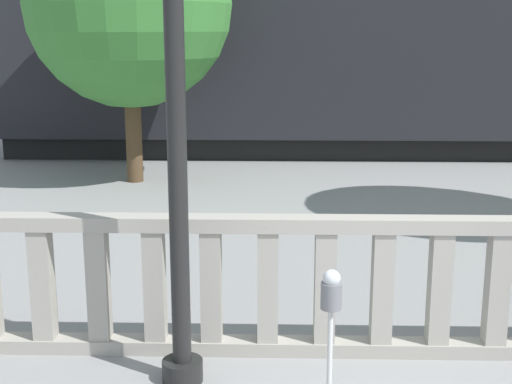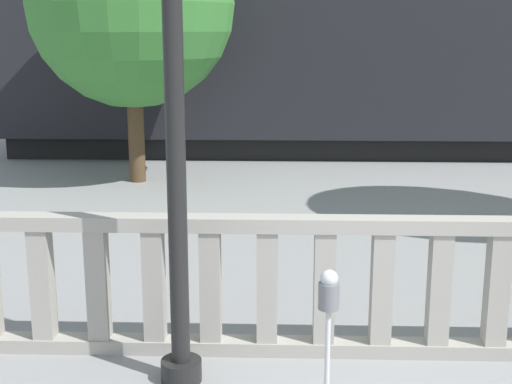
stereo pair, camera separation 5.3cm
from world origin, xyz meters
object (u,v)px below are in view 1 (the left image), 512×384
train_far (395,57)px  tree_left (129,4)px  train_near (388,74)px  parking_meter (331,307)px

train_far → tree_left: (-7.48, -13.20, 1.54)m
tree_left → train_far: bearing=60.5°
train_far → train_near: bearing=-100.3°
train_far → tree_left: tree_left is taller
train_near → train_far: train_far is taller
train_near → tree_left: bearing=-147.9°
train_near → parking_meter: bearing=-100.3°
parking_meter → train_near: train_near is taller
train_near → train_far: size_ratio=0.84×
tree_left → train_near: bearing=32.1°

